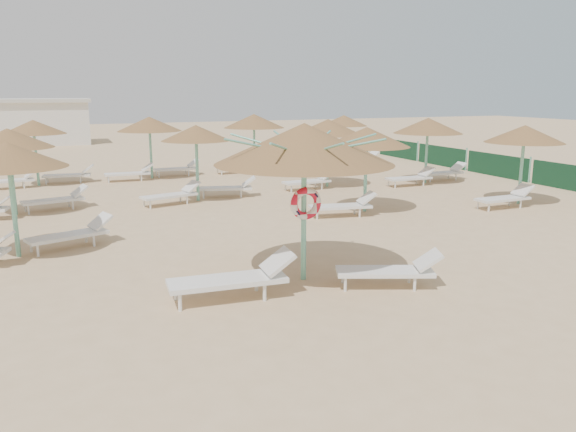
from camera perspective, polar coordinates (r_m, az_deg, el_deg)
name	(u,v)px	position (r m, az deg, el deg)	size (l,w,h in m)	color
ground	(308,285)	(11.33, 2.02, -7.02)	(120.00, 120.00, 0.00)	tan
main_palapa	(304,144)	(11.08, 1.65, 7.30)	(3.56, 3.56, 3.19)	#6CBCA2
lounger_main_a	(236,278)	(10.53, -5.34, -6.28)	(2.39, 0.87, 0.85)	white
lounger_main_b	(392,270)	(11.29, 10.48, -5.40)	(2.11, 1.33, 0.74)	white
palapa_field	(254,132)	(21.54, -3.44, 8.55)	(19.92, 14.26, 2.72)	#6CBCA2
service_hut	(29,122)	(44.77, -24.84, 8.70)	(8.40, 4.40, 3.25)	silver
windbreak_fence	(498,166)	(27.16, 20.54, 4.83)	(0.08, 19.84, 1.10)	#174525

